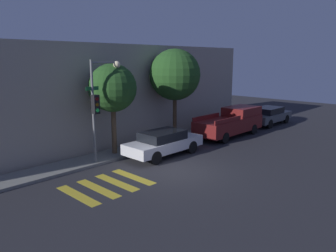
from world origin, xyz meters
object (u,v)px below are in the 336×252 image
Objects in this scene: pickup_truck at (231,122)px; sedan_middle at (269,115)px; sedan_near_corner at (164,142)px; tree_midblock at (175,75)px; tree_near_corner at (113,88)px; traffic_light_pole at (100,97)px.

pickup_truck is 1.23× the size of sedan_middle.
sedan_near_corner is 0.81× the size of pickup_truck.
tree_midblock is at bearing 32.98° from sedan_near_corner.
sedan_near_corner is at bearing 180.00° from sedan_middle.
pickup_truck is 9.04m from tree_near_corner.
traffic_light_pole reaches higher than sedan_near_corner.
sedan_middle is 0.93× the size of tree_near_corner.
tree_midblock is at bearing 0.00° from tree_near_corner.
pickup_truck is at bearing -13.15° from tree_near_corner.
tree_midblock reaches higher than traffic_light_pole.
tree_near_corner is 4.86m from tree_midblock.
pickup_truck is at bearing -0.00° from sedan_near_corner.
pickup_truck is 5.20m from tree_midblock.
traffic_light_pole is 6.20m from tree_midblock.
sedan_middle is 9.80m from tree_midblock.
traffic_light_pole is at bearing 157.67° from sedan_near_corner.
sedan_near_corner is 3.95m from tree_near_corner.
traffic_light_pole is 10.07m from pickup_truck.
pickup_truck is at bearing -7.46° from traffic_light_pole.
pickup_truck is (6.60, -0.00, 0.21)m from sedan_near_corner.
tree_near_corner is (-1.80, 1.96, 2.91)m from sedan_near_corner.
pickup_truck is 5.40m from sedan_middle.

